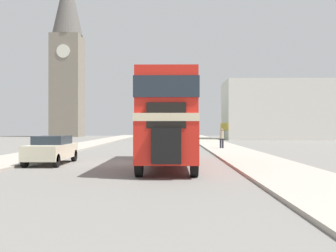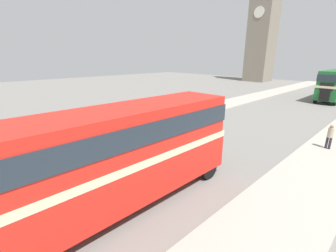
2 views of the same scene
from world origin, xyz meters
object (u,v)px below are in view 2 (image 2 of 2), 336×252
object	(u,v)px
car_parked_near	(81,145)
church_tower	(265,9)
pedestrian_walking	(330,135)
bus_distant	(336,82)
double_decker_bus	(125,150)

from	to	relation	value
car_parked_near	church_tower	xyz separation A→B (m)	(-14.09, 52.59, 16.06)
pedestrian_walking	church_tower	size ratio (longest dim) A/B	0.05
bus_distant	church_tower	world-z (taller)	church_tower
double_decker_bus	church_tower	size ratio (longest dim) A/B	0.32
bus_distant	pedestrian_walking	size ratio (longest dim) A/B	6.57
bus_distant	church_tower	size ratio (longest dim) A/B	0.33
car_parked_near	pedestrian_walking	world-z (taller)	pedestrian_walking
pedestrian_walking	double_decker_bus	bearing A→B (deg)	-108.61
car_parked_near	pedestrian_walking	size ratio (longest dim) A/B	2.45
double_decker_bus	church_tower	distance (m)	58.59
pedestrian_walking	church_tower	xyz separation A→B (m)	(-24.36, 40.32, 15.76)
double_decker_bus	bus_distant	distance (m)	35.00
double_decker_bus	bus_distant	world-z (taller)	bus_distant
pedestrian_walking	church_tower	bearing A→B (deg)	121.14
car_parked_near	church_tower	size ratio (longest dim) A/B	0.12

